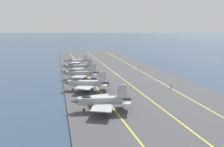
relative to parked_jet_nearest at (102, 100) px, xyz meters
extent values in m
plane|color=#2D425B|center=(39.82, -16.35, -3.20)|extent=(2000.00, 2000.00, 0.00)
cube|color=#424244|center=(39.82, -16.35, -3.00)|extent=(207.20, 50.98, 0.40)
cube|color=yellow|center=(39.82, -30.37, -2.80)|extent=(186.35, 7.84, 0.01)
cube|color=yellow|center=(39.82, -16.35, -2.80)|extent=(186.48, 0.36, 0.01)
cube|color=yellow|center=(39.82, -2.33, -2.80)|extent=(186.43, 5.04, 0.01)
cube|color=#9EA3A8|center=(0.06, 0.34, 0.01)|extent=(3.94, 12.22, 1.82)
cone|color=#5B5E60|center=(1.31, 7.26, 0.01)|extent=(2.11, 2.56, 1.73)
cube|color=#38383A|center=(-1.22, -6.73, 0.01)|extent=(2.41, 2.30, 1.55)
ellipsoid|color=#232D38|center=(0.72, 3.96, 0.87)|extent=(1.51, 3.07, 1.00)
cube|color=#9EA3A8|center=(-3.61, 0.59, -0.59)|extent=(7.16, 7.02, 0.28)
cube|color=#9EA3A8|center=(3.59, -0.71, -0.59)|extent=(5.83, 5.58, 0.28)
cube|color=#9EA3A8|center=(-1.93, -5.27, 2.52)|extent=(1.36, 2.42, 3.16)
cube|color=#9EA3A8|center=(-0.04, -5.61, 2.52)|extent=(1.36, 2.42, 3.16)
cube|color=#9EA3A8|center=(-3.40, -5.83, 0.01)|extent=(3.42, 3.11, 0.20)
cube|color=#9EA3A8|center=(1.15, -6.66, 0.01)|extent=(2.81, 2.30, 0.20)
cylinder|color=#B2B2B7|center=(0.86, 4.76, -1.85)|extent=(0.16, 0.16, 1.90)
cylinder|color=black|center=(0.86, 4.76, -2.50)|extent=(0.32, 0.63, 0.60)
cylinder|color=#B2B2B7|center=(-1.41, -0.63, -1.85)|extent=(0.16, 0.16, 1.90)
cylinder|color=black|center=(-1.41, -0.63, -2.50)|extent=(0.32, 0.63, 0.60)
cylinder|color=#B2B2B7|center=(1.10, -1.09, -1.85)|extent=(0.16, 0.16, 1.90)
cylinder|color=black|center=(1.10, -1.09, -2.50)|extent=(0.32, 0.63, 0.60)
cube|color=#A8AAAF|center=(19.02, 1.75, -0.10)|extent=(5.90, 12.45, 1.83)
cone|color=#5B5E60|center=(21.44, 8.63, -0.10)|extent=(2.43, 2.82, 1.74)
cube|color=#38383A|center=(16.54, -5.29, -0.10)|extent=(2.66, 2.62, 1.56)
ellipsoid|color=#232D38|center=(20.28, 5.35, 0.77)|extent=(1.96, 3.21, 1.01)
cube|color=#A8AAAF|center=(15.69, 2.48, -0.70)|extent=(7.10, 7.24, 0.28)
cube|color=#A8AAAF|center=(22.06, 0.23, -0.70)|extent=(5.42, 5.87, 0.28)
cube|color=#A8AAAF|center=(16.08, -3.69, 2.50)|extent=(1.74, 2.58, 3.33)
cube|color=#A8AAAF|center=(17.89, -4.33, 2.50)|extent=(1.74, 2.58, 3.33)
cube|color=#A8AAAF|center=(14.52, -4.04, -0.10)|extent=(3.61, 3.44, 0.20)
cube|color=#A8AAAF|center=(18.89, -5.58, -0.10)|extent=(3.15, 2.80, 0.20)
cylinder|color=#B2B2B7|center=(20.57, 6.15, -1.91)|extent=(0.16, 0.16, 1.78)
cylinder|color=black|center=(20.57, 6.15, -2.50)|extent=(0.41, 0.64, 0.60)
cylinder|color=#B2B2B7|center=(17.38, 0.98, -1.91)|extent=(0.16, 0.16, 1.78)
cylinder|color=black|center=(17.38, 0.98, -2.50)|extent=(0.41, 0.64, 0.60)
cylinder|color=#B2B2B7|center=(19.80, 0.13, -1.91)|extent=(0.16, 0.16, 1.78)
cylinder|color=black|center=(19.80, 0.13, -2.50)|extent=(0.41, 0.64, 0.60)
cube|color=#93999E|center=(36.01, 1.70, -0.17)|extent=(4.93, 12.14, 1.78)
cone|color=#5B5E60|center=(37.88, 8.48, -0.17)|extent=(2.24, 2.66, 1.69)
cube|color=#38383A|center=(34.10, -5.23, -0.17)|extent=(2.50, 2.44, 1.51)
ellipsoid|color=#232D38|center=(36.99, 5.25, 0.68)|extent=(1.73, 3.10, 0.98)
cube|color=#93999E|center=(32.24, 2.32, -0.75)|extent=(7.63, 7.41, 0.28)
cube|color=#93999E|center=(39.57, 0.30, -0.75)|extent=(5.94, 5.37, 0.28)
cube|color=#93999E|center=(33.55, -3.72, 2.31)|extent=(1.54, 2.46, 3.13)
cube|color=#93999E|center=(35.35, -4.22, 2.31)|extent=(1.54, 2.46, 3.13)
cube|color=#93999E|center=(32.02, -4.15, -0.17)|extent=(3.51, 3.27, 0.20)
cube|color=#93999E|center=(36.44, -5.37, -0.17)|extent=(3.00, 2.54, 0.20)
cylinder|color=#B2B2B7|center=(37.21, 6.04, -1.93)|extent=(0.16, 0.16, 1.75)
cylinder|color=black|center=(37.21, 6.04, -2.50)|extent=(0.37, 0.64, 0.60)
cylinder|color=#B2B2B7|center=(34.49, 0.85, -1.93)|extent=(0.16, 0.16, 1.75)
cylinder|color=black|center=(34.49, 0.85, -2.50)|extent=(0.37, 0.64, 0.60)
cylinder|color=#B2B2B7|center=(36.89, 0.19, -1.93)|extent=(0.16, 0.16, 1.75)
cylinder|color=black|center=(36.89, 0.19, -2.50)|extent=(0.37, 0.64, 0.60)
cube|color=gray|center=(54.47, 0.56, -0.50)|extent=(4.12, 12.70, 1.70)
cone|color=#5B5E60|center=(55.89, 7.75, -0.50)|extent=(2.05, 2.65, 1.62)
cube|color=#38383A|center=(53.01, -6.79, -0.50)|extent=(2.32, 2.39, 1.45)
ellipsoid|color=#232D38|center=(55.21, 4.32, 0.30)|extent=(1.51, 3.19, 0.94)
cube|color=gray|center=(50.79, 0.85, -1.06)|extent=(7.41, 7.33, 0.28)
cube|color=gray|center=(57.97, -0.57, -1.06)|extent=(5.88, 5.72, 0.28)
cube|color=gray|center=(52.40, -5.28, 1.76)|extent=(1.33, 2.51, 2.80)
cube|color=gray|center=(54.15, -5.63, 1.76)|extent=(1.33, 2.51, 2.80)
cube|color=gray|center=(50.90, -5.85, -0.50)|extent=(3.47, 3.24, 0.20)
cube|color=gray|center=(55.32, -6.73, -0.50)|extent=(2.85, 2.44, 0.20)
cylinder|color=#B2B2B7|center=(55.38, 5.16, -2.08)|extent=(0.16, 0.16, 1.45)
cylinder|color=black|center=(55.38, 5.16, -2.50)|extent=(0.33, 0.63, 0.60)
cylinder|color=#B2B2B7|center=(53.05, -0.46, -2.08)|extent=(0.16, 0.16, 1.45)
cylinder|color=black|center=(53.05, -0.46, -2.50)|extent=(0.33, 0.63, 0.60)
cylinder|color=#B2B2B7|center=(55.39, -0.92, -2.08)|extent=(0.16, 0.16, 1.45)
cylinder|color=black|center=(55.39, -0.92, -2.50)|extent=(0.33, 0.63, 0.60)
cube|color=#A8AAAF|center=(72.38, 0.03, -0.37)|extent=(4.35, 12.09, 1.58)
cone|color=#5B5E60|center=(74.02, 6.84, -0.37)|extent=(1.99, 2.57, 1.50)
cube|color=#38383A|center=(70.71, -6.94, -0.37)|extent=(2.22, 2.33, 1.34)
ellipsoid|color=#232D38|center=(73.24, 3.59, 0.38)|extent=(1.53, 3.05, 0.87)
cube|color=#A8AAAF|center=(68.99, 0.42, -0.88)|extent=(7.03, 7.03, 0.28)
cube|color=#A8AAAF|center=(75.59, -1.16, -0.88)|extent=(5.25, 5.26, 0.28)
cube|color=#A8AAAF|center=(70.21, -5.48, 1.97)|extent=(1.45, 2.44, 3.05)
cube|color=#A8AAAF|center=(71.82, -5.87, 1.97)|extent=(1.45, 2.44, 3.05)
cube|color=#A8AAAF|center=(68.69, -5.96, -0.37)|extent=(3.48, 3.21, 0.20)
cube|color=#A8AAAF|center=(72.95, -6.98, -0.37)|extent=(2.93, 2.45, 0.20)
cylinder|color=#B2B2B7|center=(73.43, 4.38, -1.98)|extent=(0.16, 0.16, 1.64)
cylinder|color=black|center=(73.43, 4.38, -2.50)|extent=(0.35, 0.63, 0.60)
cylinder|color=#B2B2B7|center=(71.02, -0.90, -1.98)|extent=(0.16, 0.16, 1.64)
cylinder|color=black|center=(71.02, -0.90, -2.50)|extent=(0.35, 0.63, 0.60)
cylinder|color=#B2B2B7|center=(73.17, -1.42, -1.98)|extent=(0.16, 0.16, 1.64)
cylinder|color=black|center=(73.17, -1.42, -2.50)|extent=(0.35, 0.63, 0.60)
cylinder|color=#4C473D|center=(53.79, -33.28, -2.36)|extent=(0.24, 0.24, 0.88)
cube|color=yellow|center=(53.79, -33.28, -1.64)|extent=(0.44, 0.46, 0.56)
sphere|color=#9E7051|center=(53.79, -33.28, -1.23)|extent=(0.22, 0.22, 0.22)
sphere|color=yellow|center=(53.79, -33.28, -1.17)|extent=(0.24, 0.24, 0.24)
cylinder|color=#232328|center=(12.54, -28.93, -2.40)|extent=(0.24, 0.24, 0.81)
cube|color=brown|center=(12.54, -28.93, -1.69)|extent=(0.29, 0.40, 0.60)
sphere|color=tan|center=(12.54, -28.93, -1.26)|extent=(0.22, 0.22, 0.22)
sphere|color=brown|center=(12.54, -28.93, -1.20)|extent=(0.24, 0.24, 0.24)
camera|label=1|loc=(-49.74, 10.84, 18.95)|focal=32.00mm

